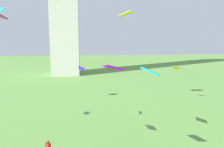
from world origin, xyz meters
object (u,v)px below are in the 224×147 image
Objects in this scene: kite_flying_0 at (113,68)px; kite_flying_5 at (176,67)px; kite_flying_3 at (125,14)px; kite_flying_9 at (0,10)px; kite_flying_7 at (81,68)px; kite_flying_4 at (150,71)px.

kite_flying_0 is 20.67m from kite_flying_5.
kite_flying_3 is 15.68m from kite_flying_9.
kite_flying_9 is (-23.29, -2.06, 7.67)m from kite_flying_5.
kite_flying_0 is 1.75× the size of kite_flying_7.
kite_flying_7 is at bearing 175.21° from kite_flying_9.
kite_flying_7 is (-13.60, -8.25, 1.21)m from kite_flying_5.
kite_flying_3 reaches higher than kite_flying_7.
kite_flying_4 is 7.27m from kite_flying_7.
kite_flying_7 is at bearing 178.96° from kite_flying_4.
kite_flying_7 is at bearing 72.68° from kite_flying_3.
kite_flying_7 is (-6.33, 3.58, -0.10)m from kite_flying_4.
kite_flying_3 is 11.46m from kite_flying_7.
kite_flying_0 is 0.89× the size of kite_flying_4.
kite_flying_9 is at bearing -148.11° from kite_flying_0.
kite_flying_0 is 9.18m from kite_flying_7.
kite_flying_7 reaches higher than kite_flying_5.
kite_flying_9 reaches higher than kite_flying_7.
kite_flying_0 is at bearing -99.73° from kite_flying_4.
kite_flying_5 is 24.60m from kite_flying_9.
kite_flying_0 is 1.58× the size of kite_flying_5.
kite_flying_3 reaches higher than kite_flying_5.
kite_flying_9 reaches higher than kite_flying_4.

